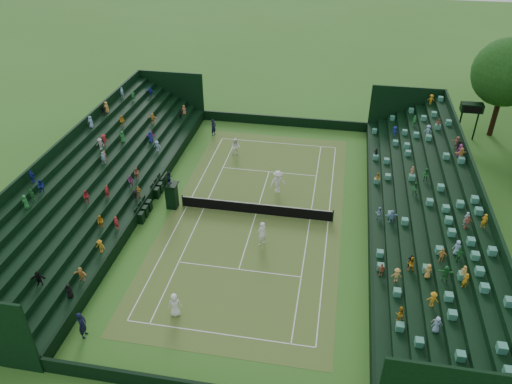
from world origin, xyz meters
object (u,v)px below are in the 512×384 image
(player_near_west, at_px, (175,305))
(player_near_east, at_px, (262,233))
(player_far_west, at_px, (236,147))
(umpire_chair, at_px, (171,192))
(player_far_east, at_px, (278,182))
(tennis_net, at_px, (256,208))

(player_near_west, distance_m, player_near_east, 8.35)
(player_far_west, bearing_deg, umpire_chair, -112.71)
(player_far_west, bearing_deg, player_far_east, -53.70)
(player_far_west, height_order, player_far_east, player_far_east)
(player_near_west, bearing_deg, umpire_chair, -88.89)
(tennis_net, xyz_separation_m, player_far_east, (1.18, 3.33, 0.47))
(umpire_chair, relative_size, player_near_east, 1.67)
(player_far_west, bearing_deg, player_near_east, -73.79)
(umpire_chair, height_order, player_near_west, umpire_chair)
(tennis_net, distance_m, umpire_chair, 6.61)
(tennis_net, relative_size, player_far_east, 5.88)
(player_near_east, bearing_deg, player_far_east, -135.04)
(tennis_net, distance_m, player_near_west, 11.28)
(umpire_chair, bearing_deg, player_near_west, -70.86)
(player_near_east, relative_size, player_far_west, 1.13)
(player_far_east, bearing_deg, player_far_west, 98.98)
(umpire_chair, height_order, player_far_west, umpire_chair)
(umpire_chair, bearing_deg, tennis_net, 1.94)
(player_far_west, bearing_deg, player_near_west, -92.04)
(umpire_chair, relative_size, player_near_west, 1.98)
(tennis_net, bearing_deg, umpire_chair, -178.06)
(player_far_west, bearing_deg, tennis_net, -72.46)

